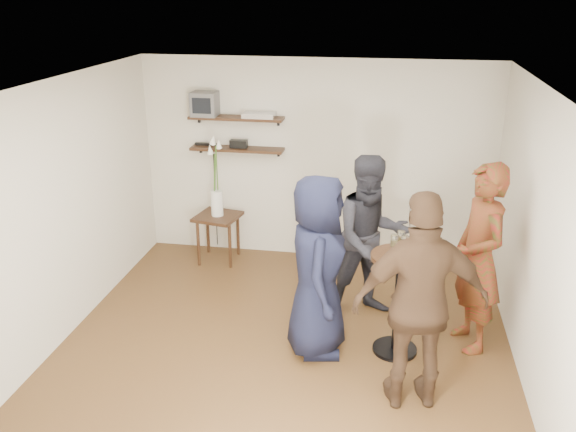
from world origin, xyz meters
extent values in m
cube|color=#3F2514|center=(0.00, 0.00, -0.02)|extent=(4.50, 5.00, 0.04)
cube|color=white|center=(0.00, 0.00, 2.62)|extent=(4.50, 5.00, 0.04)
cube|color=beige|center=(0.00, 2.52, 1.30)|extent=(4.50, 0.04, 2.60)
cube|color=beige|center=(0.00, -2.52, 1.30)|extent=(4.50, 0.04, 2.60)
cube|color=beige|center=(-2.27, 0.00, 1.30)|extent=(0.04, 5.00, 2.60)
cube|color=beige|center=(2.27, 0.00, 1.30)|extent=(0.04, 5.00, 2.60)
cube|color=black|center=(-1.00, 2.38, 1.85)|extent=(1.20, 0.25, 0.04)
cube|color=black|center=(-1.00, 2.38, 1.45)|extent=(1.20, 0.25, 0.04)
cube|color=#59595B|center=(-1.40, 2.38, 2.02)|extent=(0.32, 0.30, 0.30)
cube|color=silver|center=(-0.70, 2.38, 1.90)|extent=(0.40, 0.24, 0.06)
cube|color=black|center=(-0.98, 2.38, 1.52)|extent=(0.22, 0.10, 0.10)
cube|color=black|center=(-1.42, 2.42, 1.48)|extent=(0.30, 0.05, 0.03)
cube|color=black|center=(-1.22, 2.11, 0.61)|extent=(0.61, 0.61, 0.04)
cylinder|color=black|center=(-1.43, 1.90, 0.29)|extent=(0.04, 0.04, 0.59)
cylinder|color=black|center=(-1.01, 1.90, 0.29)|extent=(0.04, 0.04, 0.59)
cylinder|color=black|center=(-1.43, 2.32, 0.29)|extent=(0.04, 0.04, 0.59)
cylinder|color=black|center=(-1.01, 2.32, 0.29)|extent=(0.04, 0.04, 0.59)
cylinder|color=white|center=(-1.22, 2.11, 0.79)|extent=(0.16, 0.16, 0.33)
cylinder|color=#39671D|center=(-1.24, 2.11, 1.13)|extent=(0.01, 0.08, 0.61)
cone|color=white|center=(-1.28, 2.11, 1.50)|extent=(0.08, 0.10, 0.13)
cylinder|color=#39671D|center=(-1.20, 2.12, 1.17)|extent=(0.04, 0.06, 0.68)
cone|color=white|center=(-1.17, 2.14, 1.57)|extent=(0.12, 0.14, 0.14)
cylinder|color=#39671D|center=(-1.22, 2.09, 1.20)|extent=(0.11, 0.09, 0.74)
cone|color=white|center=(-1.22, 2.06, 1.64)|extent=(0.14, 0.14, 0.14)
cylinder|color=black|center=(1.10, 0.32, 1.02)|extent=(0.57, 0.57, 0.04)
cylinder|color=black|center=(1.10, 0.32, 0.52)|extent=(0.08, 0.08, 0.97)
cylinder|color=black|center=(1.10, 0.32, 0.02)|extent=(0.44, 0.44, 0.03)
cylinder|color=silver|center=(1.02, 0.30, 1.05)|extent=(0.06, 0.06, 0.00)
cylinder|color=silver|center=(1.02, 0.30, 1.09)|extent=(0.01, 0.01, 0.09)
cylinder|color=silver|center=(1.02, 0.30, 1.20)|extent=(0.07, 0.07, 0.11)
cylinder|color=tan|center=(1.02, 0.30, 1.17)|extent=(0.06, 0.06, 0.06)
cylinder|color=silver|center=(1.17, 0.30, 1.05)|extent=(0.06, 0.06, 0.00)
cylinder|color=silver|center=(1.17, 0.30, 1.09)|extent=(0.01, 0.01, 0.09)
cylinder|color=silver|center=(1.17, 0.30, 1.19)|extent=(0.07, 0.07, 0.11)
cylinder|color=tan|center=(1.17, 0.30, 1.17)|extent=(0.06, 0.06, 0.06)
cylinder|color=silver|center=(1.08, 0.40, 1.05)|extent=(0.06, 0.06, 0.00)
cylinder|color=silver|center=(1.08, 0.40, 1.09)|extent=(0.01, 0.01, 0.09)
cylinder|color=silver|center=(1.08, 0.40, 1.20)|extent=(0.07, 0.07, 0.11)
cylinder|color=tan|center=(1.08, 0.40, 1.17)|extent=(0.06, 0.06, 0.06)
cylinder|color=silver|center=(1.12, 0.34, 1.05)|extent=(0.06, 0.06, 0.00)
cylinder|color=silver|center=(1.12, 0.34, 1.09)|extent=(0.01, 0.01, 0.08)
cylinder|color=silver|center=(1.12, 0.34, 1.18)|extent=(0.06, 0.06, 0.10)
cylinder|color=tan|center=(1.12, 0.34, 1.16)|extent=(0.06, 0.06, 0.06)
imported|color=#B1141B|center=(1.84, 0.58, 0.95)|extent=(0.66, 0.81, 1.90)
imported|color=black|center=(0.79, 1.04, 0.90)|extent=(1.07, 0.97, 1.80)
imported|color=black|center=(0.32, 0.22, 0.91)|extent=(0.68, 0.95, 1.81)
imported|color=#3F2A1B|center=(1.26, -0.45, 0.97)|extent=(1.21, 0.70, 1.93)
camera|label=1|loc=(0.94, -4.99, 3.41)|focal=38.00mm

